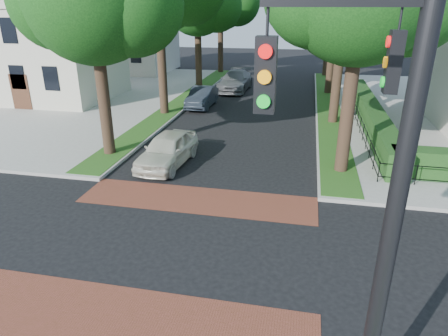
{
  "coord_description": "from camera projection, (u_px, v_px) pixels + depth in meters",
  "views": [
    {
      "loc": [
        3.74,
        -9.95,
        6.92
      ],
      "look_at": [
        1.12,
        2.73,
        1.6
      ],
      "focal_mm": 32.0,
      "sensor_mm": 36.0,
      "label": 1
    }
  ],
  "objects": [
    {
      "name": "ground",
      "position": [
        171.0,
        246.0,
        12.34
      ],
      "size": [
        120.0,
        120.0,
        0.0
      ],
      "primitive_type": "plane",
      "color": "black",
      "rests_on": "ground"
    },
    {
      "name": "sidewalk_nw",
      "position": [
        21.0,
        93.0,
        33.17
      ],
      "size": [
        30.0,
        30.0,
        0.15
      ],
      "primitive_type": "cube",
      "color": "gray",
      "rests_on": "ground"
    },
    {
      "name": "crosswalk_far",
      "position": [
        198.0,
        200.0,
        15.24
      ],
      "size": [
        9.0,
        2.2,
        0.01
      ],
      "primitive_type": "cube",
      "color": "brown",
      "rests_on": "ground"
    },
    {
      "name": "crosswalk_near",
      "position": [
        127.0,
        320.0,
        9.44
      ],
      "size": [
        9.0,
        2.2,
        0.01
      ],
      "primitive_type": "cube",
      "color": "brown",
      "rests_on": "ground"
    },
    {
      "name": "grass_strip_ne",
      "position": [
        328.0,
        106.0,
        28.57
      ],
      "size": [
        1.6,
        29.8,
        0.02
      ],
      "primitive_type": "cube",
      "color": "#234513",
      "rests_on": "sidewalk_ne"
    },
    {
      "name": "grass_strip_nw",
      "position": [
        184.0,
        100.0,
        30.59
      ],
      "size": [
        1.6,
        29.8,
        0.02
      ],
      "primitive_type": "cube",
      "color": "#234513",
      "rests_on": "sidewalk_nw"
    },
    {
      "name": "tree_right_far",
      "position": [
        338.0,
        5.0,
        30.61
      ],
      "size": [
        7.25,
        6.23,
        9.74
      ],
      "color": "black",
      "rests_on": "sidewalk_ne"
    },
    {
      "name": "tree_right_back",
      "position": [
        333.0,
        1.0,
        38.64
      ],
      "size": [
        7.5,
        6.45,
        10.2
      ],
      "color": "black",
      "rests_on": "sidewalk_ne"
    },
    {
      "name": "tree_left_far",
      "position": [
        199.0,
        2.0,
        32.58
      ],
      "size": [
        7.0,
        6.02,
        9.86
      ],
      "color": "black",
      "rests_on": "sidewalk_nw"
    },
    {
      "name": "hedge_main_road",
      "position": [
        371.0,
        114.0,
        24.21
      ],
      "size": [
        1.0,
        18.0,
        1.2
      ],
      "primitive_type": "cube",
      "color": "#174217",
      "rests_on": "sidewalk_ne"
    },
    {
      "name": "fence_main_road",
      "position": [
        357.0,
        116.0,
        24.41
      ],
      "size": [
        0.06,
        18.0,
        0.9
      ],
      "primitive_type": null,
      "color": "black",
      "rests_on": "sidewalk_ne"
    },
    {
      "name": "house_left_near",
      "position": [
        47.0,
        32.0,
        29.63
      ],
      "size": [
        10.0,
        9.0,
        10.14
      ],
      "color": "beige",
      "rests_on": "sidewalk_nw"
    },
    {
      "name": "house_left_far",
      "position": [
        127.0,
        24.0,
        42.31
      ],
      "size": [
        10.0,
        9.0,
        10.14
      ],
      "color": "beige",
      "rests_on": "sidewalk_nw"
    },
    {
      "name": "traffic_signal",
      "position": [
        382.0,
        173.0,
        5.64
      ],
      "size": [
        2.17,
        2.0,
        8.0
      ],
      "color": "black",
      "rests_on": "sidewalk_se"
    },
    {
      "name": "parked_car_front",
      "position": [
        167.0,
        149.0,
        18.33
      ],
      "size": [
        2.11,
        4.53,
        1.5
      ],
      "primitive_type": "imported",
      "rotation": [
        0.0,
        0.0,
        -0.08
      ],
      "color": "silver",
      "rests_on": "ground"
    },
    {
      "name": "parked_car_middle",
      "position": [
        202.0,
        97.0,
        28.81
      ],
      "size": [
        1.52,
        4.33,
        1.43
      ],
      "primitive_type": "imported",
      "rotation": [
        0.0,
        0.0,
        -0.0
      ],
      "color": "#222933",
      "rests_on": "ground"
    },
    {
      "name": "parked_car_rear",
      "position": [
        235.0,
        81.0,
        34.33
      ],
      "size": [
        2.51,
        5.76,
        1.65
      ],
      "primitive_type": "imported",
      "rotation": [
        0.0,
        0.0,
        -0.03
      ],
      "color": "slate",
      "rests_on": "ground"
    }
  ]
}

